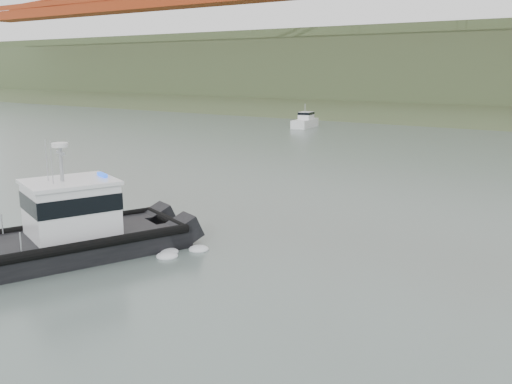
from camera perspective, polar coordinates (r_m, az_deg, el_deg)
ground at (r=24.44m, az=-11.74°, el=-8.94°), size 400.00×400.00×0.00m
patrol_boat at (r=28.20m, az=-18.55°, el=-3.45°), size 7.99×12.31×5.62m
motorboat at (r=87.41m, az=4.94°, el=7.07°), size 3.36×6.83×3.60m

